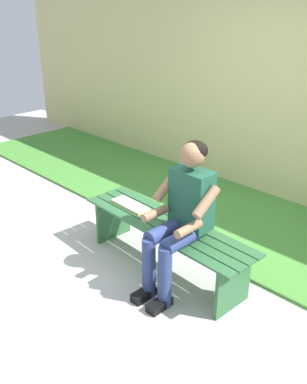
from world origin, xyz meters
TOP-DOWN VIEW (x-y plane):
  - ground_plane at (1.17, 1.00)m, footprint 10.00×7.00m
  - grass_strip at (0.00, -1.46)m, footprint 9.00×2.17m
  - brick_wall at (0.50, -2.17)m, footprint 9.50×0.24m
  - bench_near at (0.00, 0.00)m, footprint 1.79×0.53m
  - person_seated at (-0.27, 0.10)m, footprint 0.50×0.69m
  - apple at (0.16, -0.02)m, footprint 0.07×0.07m
  - book_open at (0.47, -0.01)m, footprint 0.42×0.18m

SIDE VIEW (x-z plane):
  - ground_plane at x=1.17m, z-range -0.04..0.00m
  - grass_strip at x=0.00m, z-range 0.00..0.03m
  - bench_near at x=0.00m, z-range 0.12..0.59m
  - book_open at x=0.47m, z-range 0.47..0.49m
  - apple at x=0.16m, z-range 0.47..0.54m
  - person_seated at x=-0.27m, z-range 0.07..1.34m
  - brick_wall at x=0.50m, z-range 0.00..2.57m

